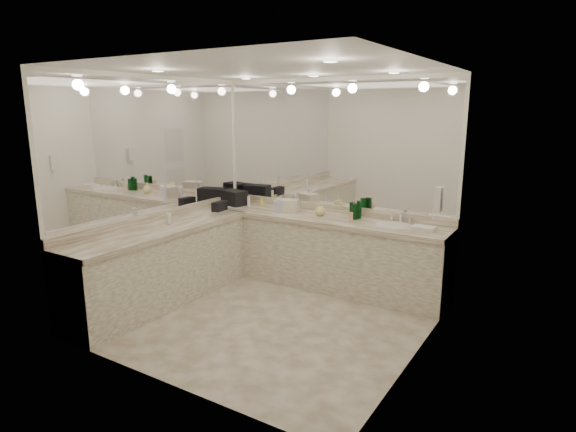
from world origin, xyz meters
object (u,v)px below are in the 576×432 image
Objects in this scene: sink at (394,226)px; hand_towel at (424,228)px; wall_phone at (439,199)px; cream_cosmetic_case at (287,205)px; soap_bottle_a at (282,203)px; soap_bottle_c at (320,209)px; soap_bottle_b at (280,205)px; black_toiletry_bag at (234,197)px.

hand_towel is at bearing -2.51° from sink.
wall_phone reaches higher than cream_cosmetic_case.
soap_bottle_a reaches higher than hand_towel.
soap_bottle_b is at bearing -167.42° from soap_bottle_c.
hand_towel is (0.34, -0.02, 0.03)m from sink.
hand_towel is 1.18× the size of soap_bottle_b.
soap_bottle_c is (-1.33, 0.04, 0.06)m from hand_towel.
black_toiletry_bag is (-2.95, 0.50, -0.35)m from wall_phone.
soap_bottle_c reaches higher than hand_towel.
soap_bottle_a is at bearing 165.14° from wall_phone.
wall_phone reaches higher than hand_towel.
cream_cosmetic_case is at bearing 179.02° from hand_towel.
hand_towel is 1.86m from soap_bottle_b.
hand_towel is at bearing -1.64° from soap_bottle_c.
soap_bottle_c is (0.48, 0.01, 0.00)m from cream_cosmetic_case.
hand_towel is at bearing 2.47° from soap_bottle_b.
black_toiletry_bag is 0.88m from cream_cosmetic_case.
soap_bottle_a is at bearing 132.93° from cream_cosmetic_case.
wall_phone is 0.98× the size of hand_towel.
soap_bottle_a is (0.74, 0.08, -0.01)m from black_toiletry_bag.
wall_phone is 0.67× the size of black_toiletry_bag.
hand_towel is 1.33m from soap_bottle_c.
black_toiletry_bag reaches higher than soap_bottle_a.
wall_phone is at bearing -10.82° from soap_bottle_b.
sink is 1.47m from cream_cosmetic_case.
sink is 0.99m from soap_bottle_c.
wall_phone reaches higher than black_toiletry_bag.
cream_cosmetic_case is at bearing 0.83° from black_toiletry_bag.
black_toiletry_bag is 1.36m from soap_bottle_c.
soap_bottle_c is at bearing 0.84° from black_toiletry_bag.
soap_bottle_a reaches higher than cream_cosmetic_case.
sink is 2.58× the size of soap_bottle_c.
black_toiletry_bag is 1.97× the size of soap_bottle_a.
soap_bottle_c reaches higher than sink.
soap_bottle_b reaches higher than hand_towel.
sink is 1.79× the size of hand_towel.
hand_towel is at bearing -2.93° from soap_bottle_a.
black_toiletry_bag reaches higher than hand_towel.
soap_bottle_b reaches higher than black_toiletry_bag.
sink is 2.40× the size of soap_bottle_a.
wall_phone reaches higher than sink.
black_toiletry_bag reaches higher than sink.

